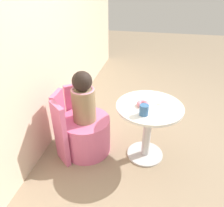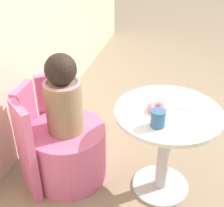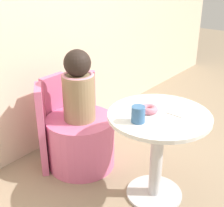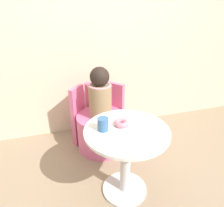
# 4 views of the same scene
# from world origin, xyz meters

# --- Properties ---
(ground_plane) EXTENTS (12.00, 12.00, 0.00)m
(ground_plane) POSITION_xyz_m (0.00, 0.00, 0.00)
(ground_plane) COLOR gray
(round_table) EXTENTS (0.65, 0.65, 0.63)m
(round_table) POSITION_xyz_m (-0.09, -0.01, 0.45)
(round_table) COLOR silver
(round_table) RESTS_ON ground_plane
(tub_chair) EXTENTS (0.53, 0.53, 0.41)m
(tub_chair) POSITION_xyz_m (-0.14, 0.64, 0.21)
(tub_chair) COLOR #DB6693
(tub_chair) RESTS_ON ground_plane
(booth_backrest) EXTENTS (0.62, 0.23, 0.69)m
(booth_backrest) POSITION_xyz_m (-0.14, 0.86, 0.35)
(booth_backrest) COLOR #DB6693
(booth_backrest) RESTS_ON ground_plane
(child_figure) EXTENTS (0.24, 0.24, 0.54)m
(child_figure) POSITION_xyz_m (-0.14, 0.64, 0.67)
(child_figure) COLOR #937A56
(child_figure) RESTS_ON tub_chair
(donut) EXTENTS (0.12, 0.12, 0.04)m
(donut) POSITION_xyz_m (-0.11, 0.05, 0.65)
(donut) COLOR pink
(donut) RESTS_ON round_table
(cup) EXTENTS (0.08, 0.08, 0.10)m
(cup) POSITION_xyz_m (-0.26, 0.03, 0.68)
(cup) COLOR #386699
(cup) RESTS_ON round_table
(paper_napkin) EXTENTS (0.11, 0.11, 0.01)m
(paper_napkin) POSITION_xyz_m (0.00, -0.09, 0.64)
(paper_napkin) COLOR silver
(paper_napkin) RESTS_ON round_table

